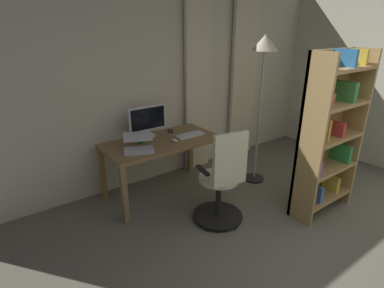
{
  "coord_description": "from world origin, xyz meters",
  "views": [
    {
      "loc": [
        2.12,
        0.31,
        2.04
      ],
      "look_at": [
        0.35,
        -2.13,
        0.86
      ],
      "focal_mm": 28.27,
      "sensor_mm": 36.0,
      "label": 1
    }
  ],
  "objects_px": {
    "laptop": "(138,145)",
    "bookshelf": "(328,136)",
    "computer_mouse": "(174,140)",
    "cell_phone_by_monitor": "(170,131)",
    "floor_lamp": "(264,61)",
    "computer_monitor": "(148,120)",
    "mug_coffee": "(142,139)",
    "computer_keyboard": "(190,135)",
    "office_chair": "(222,182)",
    "desk": "(162,147)"
  },
  "relations": [
    {
      "from": "computer_monitor",
      "to": "computer_mouse",
      "type": "distance_m",
      "value": 0.45
    },
    {
      "from": "computer_mouse",
      "to": "mug_coffee",
      "type": "bearing_deg",
      "value": -32.6
    },
    {
      "from": "bookshelf",
      "to": "mug_coffee",
      "type": "bearing_deg",
      "value": -43.82
    },
    {
      "from": "laptop",
      "to": "desk",
      "type": "bearing_deg",
      "value": -140.13
    },
    {
      "from": "mug_coffee",
      "to": "bookshelf",
      "type": "bearing_deg",
      "value": 136.18
    },
    {
      "from": "desk",
      "to": "bookshelf",
      "type": "relative_size",
      "value": 0.77
    },
    {
      "from": "desk",
      "to": "computer_monitor",
      "type": "distance_m",
      "value": 0.4
    },
    {
      "from": "cell_phone_by_monitor",
      "to": "mug_coffee",
      "type": "bearing_deg",
      "value": 47.02
    },
    {
      "from": "office_chair",
      "to": "bookshelf",
      "type": "relative_size",
      "value": 0.59
    },
    {
      "from": "laptop",
      "to": "floor_lamp",
      "type": "height_order",
      "value": "floor_lamp"
    },
    {
      "from": "computer_mouse",
      "to": "mug_coffee",
      "type": "height_order",
      "value": "mug_coffee"
    },
    {
      "from": "computer_keyboard",
      "to": "bookshelf",
      "type": "height_order",
      "value": "bookshelf"
    },
    {
      "from": "laptop",
      "to": "bookshelf",
      "type": "height_order",
      "value": "bookshelf"
    },
    {
      "from": "laptop",
      "to": "floor_lamp",
      "type": "relative_size",
      "value": 0.23
    },
    {
      "from": "mug_coffee",
      "to": "office_chair",
      "type": "bearing_deg",
      "value": 111.94
    },
    {
      "from": "mug_coffee",
      "to": "floor_lamp",
      "type": "relative_size",
      "value": 0.07
    },
    {
      "from": "computer_monitor",
      "to": "computer_mouse",
      "type": "xyz_separation_m",
      "value": [
        -0.15,
        0.38,
        -0.2
      ]
    },
    {
      "from": "desk",
      "to": "computer_monitor",
      "type": "bearing_deg",
      "value": -79.21
    },
    {
      "from": "office_chair",
      "to": "floor_lamp",
      "type": "bearing_deg",
      "value": 35.7
    },
    {
      "from": "computer_mouse",
      "to": "mug_coffee",
      "type": "xyz_separation_m",
      "value": [
        0.33,
        -0.21,
        0.03
      ]
    },
    {
      "from": "cell_phone_by_monitor",
      "to": "bookshelf",
      "type": "bearing_deg",
      "value": 151.81
    },
    {
      "from": "computer_monitor",
      "to": "floor_lamp",
      "type": "xyz_separation_m",
      "value": [
        -1.28,
        0.69,
        0.7
      ]
    },
    {
      "from": "computer_keyboard",
      "to": "bookshelf",
      "type": "xyz_separation_m",
      "value": [
        -0.92,
        1.32,
        0.18
      ]
    },
    {
      "from": "desk",
      "to": "computer_mouse",
      "type": "xyz_separation_m",
      "value": [
        -0.1,
        0.13,
        0.11
      ]
    },
    {
      "from": "floor_lamp",
      "to": "computer_monitor",
      "type": "bearing_deg",
      "value": -28.41
    },
    {
      "from": "computer_mouse",
      "to": "cell_phone_by_monitor",
      "type": "bearing_deg",
      "value": -115.25
    },
    {
      "from": "desk",
      "to": "laptop",
      "type": "relative_size",
      "value": 3.14
    },
    {
      "from": "cell_phone_by_monitor",
      "to": "mug_coffee",
      "type": "xyz_separation_m",
      "value": [
        0.5,
        0.16,
        0.04
      ]
    },
    {
      "from": "computer_mouse",
      "to": "mug_coffee",
      "type": "distance_m",
      "value": 0.39
    },
    {
      "from": "office_chair",
      "to": "bookshelf",
      "type": "distance_m",
      "value": 1.28
    },
    {
      "from": "cell_phone_by_monitor",
      "to": "floor_lamp",
      "type": "relative_size",
      "value": 0.07
    },
    {
      "from": "computer_monitor",
      "to": "bookshelf",
      "type": "height_order",
      "value": "bookshelf"
    },
    {
      "from": "computer_mouse",
      "to": "computer_keyboard",
      "type": "bearing_deg",
      "value": -167.13
    },
    {
      "from": "computer_keyboard",
      "to": "cell_phone_by_monitor",
      "type": "relative_size",
      "value": 2.62
    },
    {
      "from": "computer_keyboard",
      "to": "computer_monitor",
      "type": "bearing_deg",
      "value": -36.35
    },
    {
      "from": "bookshelf",
      "to": "floor_lamp",
      "type": "height_order",
      "value": "floor_lamp"
    },
    {
      "from": "computer_keyboard",
      "to": "laptop",
      "type": "relative_size",
      "value": 0.84
    },
    {
      "from": "computer_monitor",
      "to": "bookshelf",
      "type": "distance_m",
      "value": 2.12
    },
    {
      "from": "computer_mouse",
      "to": "cell_phone_by_monitor",
      "type": "height_order",
      "value": "computer_mouse"
    },
    {
      "from": "desk",
      "to": "cell_phone_by_monitor",
      "type": "xyz_separation_m",
      "value": [
        -0.28,
        -0.24,
        0.1
      ]
    },
    {
      "from": "computer_monitor",
      "to": "bookshelf",
      "type": "relative_size",
      "value": 0.27
    },
    {
      "from": "computer_keyboard",
      "to": "cell_phone_by_monitor",
      "type": "distance_m",
      "value": 0.32
    },
    {
      "from": "floor_lamp",
      "to": "cell_phone_by_monitor",
      "type": "bearing_deg",
      "value": -35.47
    },
    {
      "from": "office_chair",
      "to": "mug_coffee",
      "type": "xyz_separation_m",
      "value": [
        0.41,
        -1.01,
        0.28
      ]
    },
    {
      "from": "desk",
      "to": "laptop",
      "type": "bearing_deg",
      "value": 16.5
    },
    {
      "from": "computer_mouse",
      "to": "floor_lamp",
      "type": "height_order",
      "value": "floor_lamp"
    },
    {
      "from": "office_chair",
      "to": "laptop",
      "type": "xyz_separation_m",
      "value": [
        0.55,
        -0.82,
        0.29
      ]
    },
    {
      "from": "computer_monitor",
      "to": "mug_coffee",
      "type": "relative_size",
      "value": 3.83
    },
    {
      "from": "computer_keyboard",
      "to": "computer_mouse",
      "type": "distance_m",
      "value": 0.28
    },
    {
      "from": "bookshelf",
      "to": "cell_phone_by_monitor",
      "type": "bearing_deg",
      "value": -57.7
    }
  ]
}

